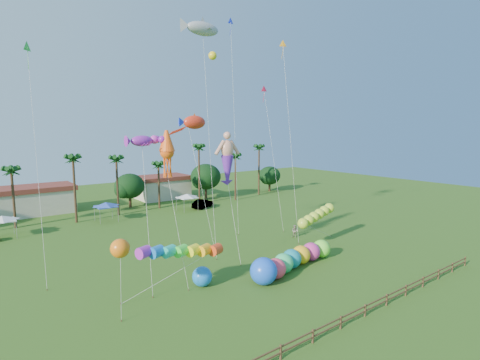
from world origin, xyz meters
TOP-DOWN VIEW (x-y plane):
  - ground at (0.00, 0.00)m, footprint 160.00×160.00m
  - tree_line at (3.57, 44.00)m, footprint 69.46×8.91m
  - buildings_row at (-3.09, 50.00)m, footprint 35.00×7.00m
  - tent_row at (-6.00, 36.33)m, footprint 31.00×4.00m
  - fence at (0.00, -6.00)m, footprint 36.12×0.12m
  - car_b at (11.50, 36.37)m, footprint 5.19×3.70m
  - spectator_b at (11.21, 12.48)m, footprint 0.99×1.06m
  - caterpillar_inflatable at (2.16, 4.36)m, footprint 12.68×4.23m
  - blue_ball at (-7.04, 6.58)m, footprint 1.85×1.85m
  - rainbow_tube at (-7.95, 5.76)m, footprint 10.25×3.06m
  - green_worm at (8.35, 8.41)m, footprint 10.74×3.16m
  - orange_ball_kite at (-15.14, 4.87)m, footprint 1.55×1.55m
  - merman_kite at (-0.24, 12.01)m, footprint 2.52×4.45m
  - fish_kite at (-0.18, 19.11)m, footprint 4.61×6.44m
  - shark_kite at (-0.17, 16.91)m, footprint 5.91×7.33m
  - squid_kite at (-8.67, 9.81)m, footprint 1.90×4.35m
  - lobster_kite at (-10.78, 10.49)m, footprint 4.01×4.92m
  - delta_kite_red at (11.96, 19.83)m, footprint 1.13×4.80m
  - delta_kite_yellow at (9.93, 13.92)m, footprint 1.09×4.34m
  - delta_kite_green at (-18.20, 18.52)m, footprint 1.05×4.90m
  - delta_kite_blue at (7.50, 21.88)m, footprint 2.18×4.07m

SIDE VIEW (x-z plane):
  - ground at x=0.00m, z-range 0.00..0.00m
  - fence at x=0.00m, z-range 0.11..1.11m
  - car_b at x=11.50m, z-range 0.00..1.63m
  - spectator_b at x=11.21m, z-range 0.00..1.73m
  - blue_ball at x=-7.04m, z-range 0.00..1.85m
  - caterpillar_inflatable at x=2.16m, z-range -0.21..2.37m
  - buildings_row at x=-3.09m, z-range 0.00..4.00m
  - tent_row at x=-6.00m, z-range 2.45..3.05m
  - green_worm at x=8.35m, z-range 1.21..5.19m
  - rainbow_tube at x=-7.95m, z-range 1.50..5.54m
  - tree_line at x=3.57m, z-range -1.22..9.78m
  - orange_ball_kite at x=-15.14m, z-range 2.47..8.87m
  - merman_kite at x=-0.24m, z-range 3.96..17.63m
  - squid_kite at x=-8.67m, z-range 5.11..19.57m
  - lobster_kite at x=-10.78m, z-range 6.34..20.45m
  - fish_kite at x=-0.18m, z-range 7.18..23.44m
  - delta_kite_red at x=11.96m, z-range 9.33..30.06m
  - delta_kite_green at x=-18.20m, z-range 10.23..32.78m
  - delta_kite_yellow at x=9.93m, z-range 11.58..37.29m
  - shark_kite at x=-0.17m, z-range 12.51..39.55m
  - delta_kite_blue at x=7.50m, z-range 13.41..43.20m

